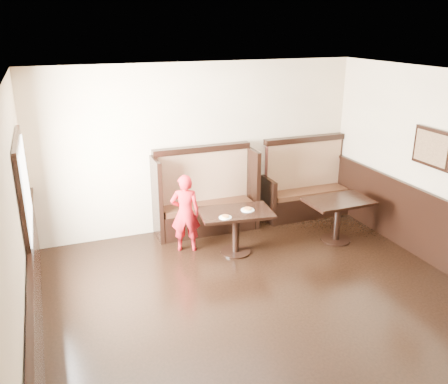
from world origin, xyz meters
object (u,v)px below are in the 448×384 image
booth_main (205,201)px  child (185,213)px  table_neighbor (338,210)px  table_main (236,221)px  booth_neighbor (306,190)px

booth_main → child: booth_main is taller
table_neighbor → child: bearing=165.7°
table_main → table_neighbor: 1.71m
table_main → table_neighbor: (1.70, -0.19, 0.00)m
table_main → table_neighbor: size_ratio=1.12×
table_main → booth_neighbor: bearing=36.6°
booth_neighbor → child: (-2.49, -0.64, 0.14)m
table_neighbor → child: (-2.38, 0.56, 0.09)m
booth_main → child: (-0.54, -0.64, 0.09)m
booth_neighbor → table_neighbor: size_ratio=1.60×
booth_neighbor → table_main: size_ratio=1.42×
table_neighbor → child: size_ratio=0.84×
booth_neighbor → table_main: 2.07m
table_neighbor → table_main: bearing=172.6°
booth_main → booth_neighbor: 1.95m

